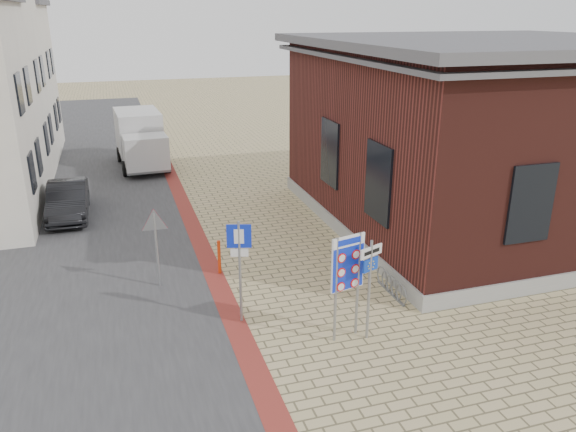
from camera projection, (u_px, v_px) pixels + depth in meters
ground at (334, 351)px, 13.45m from camera, size 120.00×120.00×0.00m
road_strip at (97, 192)px, 25.35m from camera, size 7.00×60.00×0.02m
curb_strip at (190, 220)px, 21.85m from camera, size 0.60×40.00×0.02m
brick_building at (490, 130)px, 21.07m from camera, size 13.00×13.00×6.80m
bike_rack at (391, 286)px, 16.08m from camera, size 0.08×1.80×0.60m
sedan at (68, 200)px, 22.06m from camera, size 1.46×4.16×1.37m
box_truck at (141, 139)px, 29.08m from camera, size 2.52×5.47×2.80m
border_sign at (348, 265)px, 13.37m from camera, size 0.92×0.26×2.73m
essen_sign at (370, 274)px, 13.40m from camera, size 0.67×0.30×2.62m
parking_sign at (240, 254)px, 14.08m from camera, size 0.60×0.21×2.81m
yield_sign at (155, 229)px, 16.01m from camera, size 0.84×0.09×2.38m
bollard at (219, 257)px, 17.24m from camera, size 0.12×0.12×1.10m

